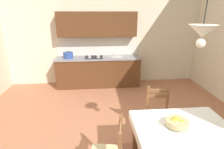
% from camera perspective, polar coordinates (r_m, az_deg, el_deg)
% --- Properties ---
extents(ground_plane, '(6.48, 6.50, 0.10)m').
position_cam_1_polar(ground_plane, '(3.58, 0.51, -20.04)').
color(ground_plane, '#AD6B4C').
extents(wall_back, '(6.48, 0.12, 4.00)m').
position_cam_1_polar(wall_back, '(5.79, -2.50, 16.93)').
color(wall_back, beige).
rests_on(wall_back, ground_plane).
extents(kitchen_cabinetry, '(2.52, 0.63, 2.20)m').
position_cam_1_polar(kitchen_cabinetry, '(5.62, -4.38, 5.00)').
color(kitchen_cabinetry, '#56331C').
rests_on(kitchen_cabinetry, ground_plane).
extents(dining_table, '(1.30, 1.06, 0.75)m').
position_cam_1_polar(dining_table, '(2.75, 21.31, -17.45)').
color(dining_table, brown).
rests_on(dining_table, ground_plane).
extents(dining_chair_kitchen_side, '(0.47, 0.47, 0.93)m').
position_cam_1_polar(dining_chair_kitchen_side, '(3.51, 13.99, -11.80)').
color(dining_chair_kitchen_side, '#D1BC89').
rests_on(dining_chair_kitchen_side, ground_plane).
extents(fruit_bowl, '(0.30, 0.30, 0.12)m').
position_cam_1_polar(fruit_bowl, '(2.67, 19.37, -13.75)').
color(fruit_bowl, tan).
rests_on(fruit_bowl, dining_table).
extents(pendant_lamp, '(0.32, 0.32, 0.80)m').
position_cam_1_polar(pendant_lamp, '(2.39, 26.17, 11.72)').
color(pendant_lamp, black).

